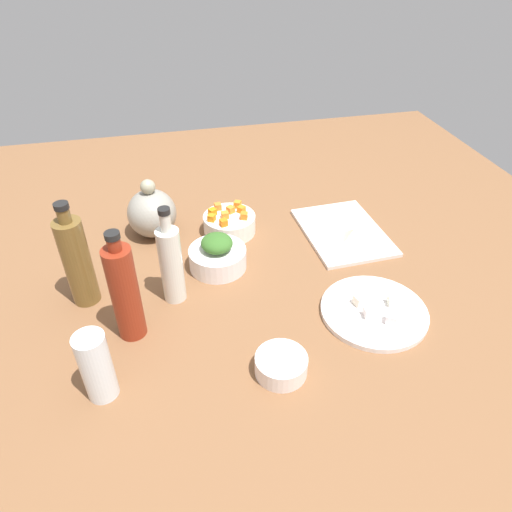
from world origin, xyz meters
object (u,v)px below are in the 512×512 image
(bowl_greens, at_px, (218,258))
(bottle_1, at_px, (171,263))
(cutting_board, at_px, (343,232))
(bottle_2, at_px, (77,261))
(bottle_0, at_px, (125,292))
(bowl_carrots, at_px, (229,224))
(teapot, at_px, (152,212))
(drinking_glass_0, at_px, (96,367))
(bowl_small_side, at_px, (281,365))
(plate_tofu, at_px, (374,311))

(bowl_greens, relative_size, bottle_1, 0.60)
(cutting_board, height_order, bowl_greens, bowl_greens)
(cutting_board, distance_m, bottle_2, 0.69)
(bottle_0, xyz_separation_m, bottle_2, (0.13, 0.10, -0.00))
(bowl_greens, height_order, bottle_0, bottle_0)
(bowl_carrots, xyz_separation_m, teapot, (0.04, 0.20, 0.04))
(drinking_glass_0, bearing_deg, bowl_greens, -39.14)
(bottle_0, relative_size, bottle_1, 1.07)
(bowl_small_side, bearing_deg, bottle_2, 51.36)
(bowl_carrots, height_order, teapot, teapot)
(cutting_board, bearing_deg, plate_tofu, 170.94)
(bottle_1, bearing_deg, bottle_2, 79.07)
(plate_tofu, height_order, bowl_greens, bowl_greens)
(bowl_carrots, bearing_deg, bowl_greens, 159.25)
(bottle_1, bearing_deg, bottle_0, 133.69)
(bowl_small_side, height_order, bottle_0, bottle_0)
(plate_tofu, bearing_deg, bowl_carrots, 32.90)
(drinking_glass_0, bearing_deg, bottle_0, -21.09)
(bowl_greens, height_order, bowl_carrots, same)
(bottle_2, distance_m, drinking_glass_0, 0.28)
(teapot, relative_size, bottle_0, 0.64)
(bottle_2, bearing_deg, bottle_0, -142.29)
(cutting_board, bearing_deg, teapot, 76.79)
(cutting_board, distance_m, teapot, 0.52)
(plate_tofu, distance_m, drinking_glass_0, 0.58)
(cutting_board, bearing_deg, bottle_1, 108.76)
(teapot, relative_size, drinking_glass_0, 1.12)
(bowl_carrots, relative_size, bowl_small_side, 1.40)
(cutting_board, xyz_separation_m, bottle_1, (-0.16, 0.47, 0.09))
(plate_tofu, bearing_deg, cutting_board, -9.06)
(bowl_small_side, height_order, teapot, teapot)
(bowl_small_side, bearing_deg, bottle_1, 34.31)
(teapot, bearing_deg, bottle_0, 170.27)
(bottle_2, relative_size, drinking_glass_0, 1.74)
(bowl_carrots, relative_size, bottle_0, 0.56)
(cutting_board, relative_size, bottle_0, 1.12)
(bottle_0, bearing_deg, bottle_1, -46.31)
(bottle_2, bearing_deg, bottle_1, -100.93)
(cutting_board, bearing_deg, bottle_2, 100.36)
(plate_tofu, relative_size, bottle_0, 0.92)
(cutting_board, bearing_deg, bowl_carrots, 75.60)
(teapot, distance_m, bottle_0, 0.38)
(bottle_2, height_order, drinking_glass_0, bottle_2)
(bowl_small_side, distance_m, bottle_2, 0.49)
(plate_tofu, relative_size, bottle_2, 0.93)
(cutting_board, distance_m, bowl_greens, 0.37)
(bowl_small_side, distance_m, drinking_glass_0, 0.34)
(teapot, height_order, bottle_0, bottle_0)
(bowl_greens, distance_m, bowl_small_side, 0.36)
(teapot, height_order, bottle_2, bottle_2)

